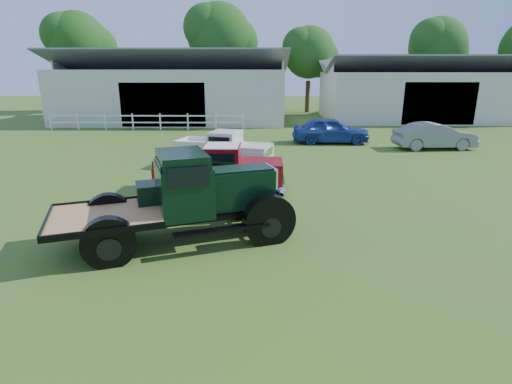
# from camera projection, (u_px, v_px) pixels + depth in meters

# --- Properties ---
(ground) EXTENTS (120.00, 120.00, 0.00)m
(ground) POSITION_uv_depth(u_px,v_px,m) (247.00, 247.00, 9.76)
(ground) COLOR #476629
(shed_left) EXTENTS (18.80, 10.20, 5.60)m
(shed_left) POSITION_uv_depth(u_px,v_px,m) (176.00, 87.00, 33.90)
(shed_left) COLOR beige
(shed_left) RESTS_ON ground
(shed_right) EXTENTS (16.80, 9.20, 5.20)m
(shed_right) POSITION_uv_depth(u_px,v_px,m) (419.00, 89.00, 34.62)
(shed_right) COLOR beige
(shed_right) RESTS_ON ground
(fence_rail) EXTENTS (14.20, 0.16, 1.20)m
(fence_rail) POSITION_uv_depth(u_px,v_px,m) (147.00, 122.00, 28.82)
(fence_rail) COLOR white
(fence_rail) RESTS_ON ground
(tree_a) EXTENTS (6.30, 6.30, 10.50)m
(tree_a) POSITION_uv_depth(u_px,v_px,m) (80.00, 59.00, 40.04)
(tree_a) COLOR #234913
(tree_a) RESTS_ON ground
(tree_b) EXTENTS (6.90, 6.90, 11.50)m
(tree_b) POSITION_uv_depth(u_px,v_px,m) (220.00, 54.00, 40.65)
(tree_b) COLOR #234913
(tree_b) RESTS_ON ground
(tree_c) EXTENTS (5.40, 5.40, 9.00)m
(tree_c) POSITION_uv_depth(u_px,v_px,m) (309.00, 67.00, 39.93)
(tree_c) COLOR #234913
(tree_c) RESTS_ON ground
(tree_d) EXTENTS (6.00, 6.00, 10.00)m
(tree_d) POSITION_uv_depth(u_px,v_px,m) (436.00, 62.00, 40.56)
(tree_d) COLOR #234913
(tree_d) RESTS_ON ground
(vintage_flatbed) EXTENTS (6.15, 4.09, 2.26)m
(vintage_flatbed) POSITION_uv_depth(u_px,v_px,m) (179.00, 198.00, 9.86)
(vintage_flatbed) COLOR black
(vintage_flatbed) RESTS_ON ground
(red_pickup) EXTENTS (4.61, 1.84, 1.67)m
(red_pickup) POSITION_uv_depth(u_px,v_px,m) (220.00, 168.00, 14.11)
(red_pickup) COLOR maroon
(red_pickup) RESTS_ON ground
(white_pickup) EXTENTS (4.62, 2.81, 1.59)m
(white_pickup) POSITION_uv_depth(u_px,v_px,m) (224.00, 150.00, 17.54)
(white_pickup) COLOR silver
(white_pickup) RESTS_ON ground
(misc_car_blue) EXTENTS (4.53, 1.90, 1.53)m
(misc_car_blue) POSITION_uv_depth(u_px,v_px,m) (331.00, 130.00, 23.57)
(misc_car_blue) COLOR navy
(misc_car_blue) RESTS_ON ground
(misc_car_grey) EXTENTS (4.43, 1.85, 1.42)m
(misc_car_grey) POSITION_uv_depth(u_px,v_px,m) (435.00, 136.00, 21.81)
(misc_car_grey) COLOR gray
(misc_car_grey) RESTS_ON ground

